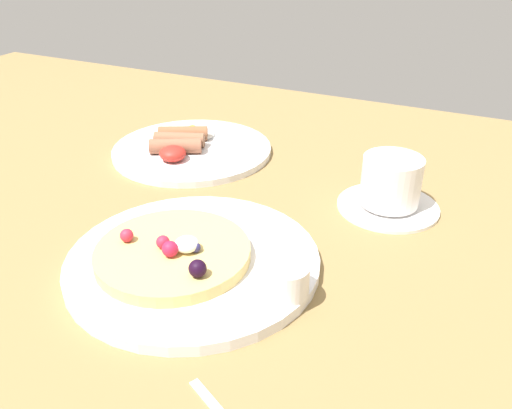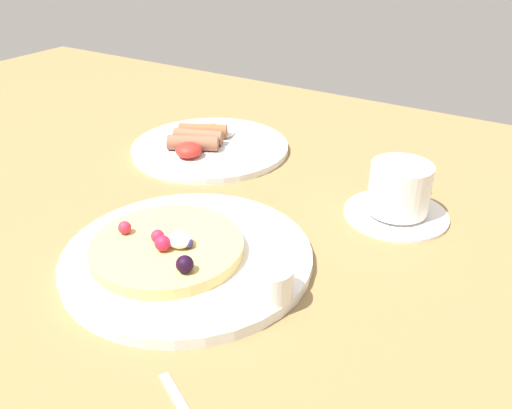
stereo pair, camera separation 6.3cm
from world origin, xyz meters
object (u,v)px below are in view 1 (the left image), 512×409
breakfast_plate (192,150)px  coffee_cup (392,179)px  pancake_plate (194,261)px  coffee_saucer (388,205)px  syrup_ramekin (287,279)px

breakfast_plate → coffee_cup: size_ratio=2.34×
pancake_plate → coffee_saucer: 27.56cm
pancake_plate → breakfast_plate: bearing=122.0°
coffee_saucer → coffee_cup: bearing=86.7°
pancake_plate → syrup_ramekin: syrup_ramekin is taller
coffee_saucer → pancake_plate: bearing=-126.0°
pancake_plate → coffee_saucer: (16.21, 22.29, -0.19)cm
coffee_saucer → coffee_cup: (0.01, 0.18, 3.72)cm
breakfast_plate → coffee_saucer: breakfast_plate is taller
syrup_ramekin → coffee_cup: (4.63, 23.99, 1.22)cm
pancake_plate → coffee_saucer: pancake_plate is taller
coffee_cup → syrup_ramekin: bearing=-100.9°
breakfast_plate → syrup_ramekin: bearing=-45.0°
breakfast_plate → pancake_plate: bearing=-58.0°
pancake_plate → breakfast_plate: pancake_plate is taller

